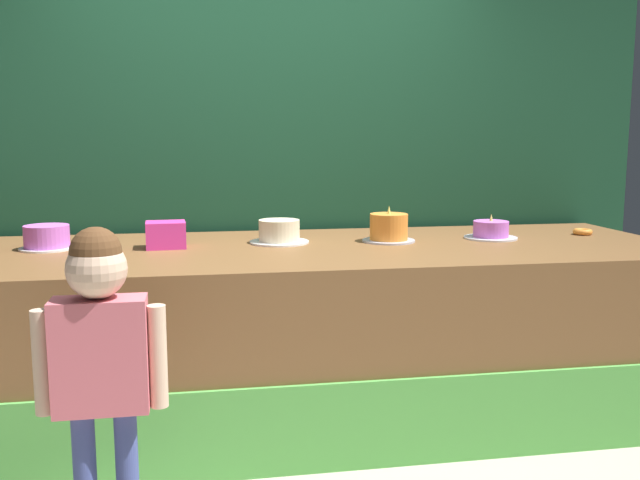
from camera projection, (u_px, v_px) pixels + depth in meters
name	position (u px, v px, depth m)	size (l,w,h in m)	color
ground_plane	(303.00, 473.00, 3.03)	(12.00, 12.00, 0.00)	#BCB29E
stage_platform	(284.00, 333.00, 3.60)	(4.12, 1.33, 0.89)	brown
curtain_backdrop	(267.00, 136.00, 4.19)	(4.74, 0.08, 2.91)	#19472D
child_figure	(100.00, 345.00, 2.38)	(0.44, 0.20, 1.15)	#3F4C8C
pink_box	(166.00, 235.00, 3.51)	(0.20, 0.17, 0.13)	#EA38A0
donut	(583.00, 232.00, 3.99)	(0.11, 0.11, 0.03)	orange
cake_left	(47.00, 238.00, 3.47)	(0.27, 0.27, 0.12)	white
cake_center	(279.00, 232.00, 3.68)	(0.31, 0.31, 0.12)	white
cake_right	(389.00, 228.00, 3.72)	(0.28, 0.28, 0.19)	silver
cake_far_right	(491.00, 231.00, 3.83)	(0.29, 0.29, 0.14)	silver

